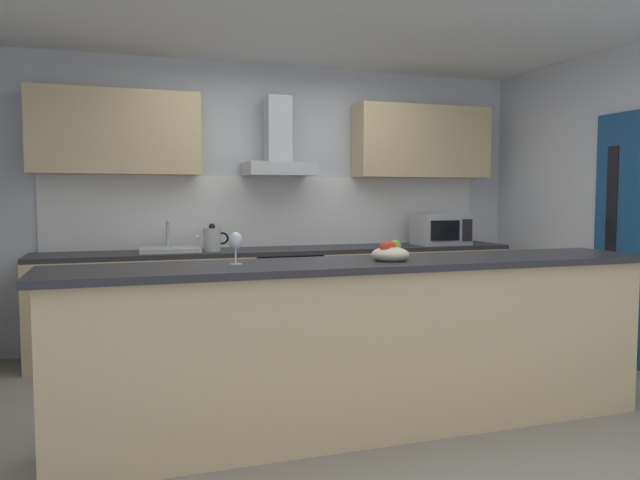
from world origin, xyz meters
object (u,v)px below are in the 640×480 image
microwave (441,229)px  fruit_bowl (390,253)px  range_hood (279,151)px  refrigerator (103,311)px  oven (283,297)px  kettle (212,239)px  sink (169,249)px  wine_glass (236,242)px

microwave → fruit_bowl: microwave is taller
range_hood → refrigerator: bearing=-175.1°
microwave → fruit_bowl: bearing=-126.1°
refrigerator → range_hood: size_ratio=1.18×
oven → fruit_bowl: size_ratio=3.64×
kettle → sink: bearing=172.9°
microwave → range_hood: range_hood is taller
microwave → kettle: microwave is taller
sink → kettle: 0.37m
sink → range_hood: bearing=6.8°
range_hood → wine_glass: range_hood is taller
oven → refrigerator: bearing=-179.9°
kettle → fruit_bowl: bearing=-70.8°
kettle → microwave: bearing=0.1°
microwave → wine_glass: (-2.40, -1.99, 0.08)m
refrigerator → wine_glass: (0.74, -2.02, 0.70)m
refrigerator → fruit_bowl: fruit_bowl is taller
microwave → wine_glass: 3.12m
kettle → range_hood: range_hood is taller
oven → wine_glass: wine_glass is taller
kettle → fruit_bowl: size_ratio=1.31×
range_hood → fruit_bowl: range_hood is taller
refrigerator → microwave: (3.13, -0.03, 0.62)m
wine_glass → fruit_bowl: size_ratio=0.81×
oven → wine_glass: (-0.80, -2.02, 0.67)m
wine_glass → microwave: bearing=39.7°
microwave → kettle: size_ratio=1.73×
oven → fruit_bowl: bearing=-87.7°
oven → fruit_bowl: (0.08, -2.10, 0.59)m
sink → range_hood: size_ratio=0.69×
refrigerator → wine_glass: wine_glass is taller
microwave → sink: bearing=179.1°
range_hood → fruit_bowl: (0.08, -2.23, -0.74)m
sink → fruit_bowl: bearing=-62.9°
range_hood → fruit_bowl: size_ratio=3.27×
kettle → fruit_bowl: 2.19m
sink → kettle: (0.36, -0.04, 0.08)m
sink → range_hood: 1.32m
oven → sink: bearing=179.4°
wine_glass → fruit_bowl: (0.89, -0.08, -0.08)m
oven → range_hood: range_hood is taller
refrigerator → fruit_bowl: bearing=-52.3°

